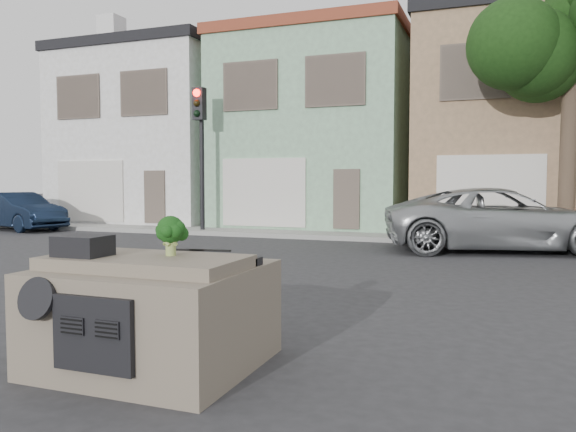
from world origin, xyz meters
The scene contains 13 objects.
ground_plane centered at (0.00, 0.00, 0.00)m, with size 120.00×120.00×0.00m, color #303033.
sidewalk centered at (0.00, 10.50, 0.07)m, with size 40.00×3.00×0.15m, color gray.
townhouse_white centered at (-11.00, 14.50, 3.77)m, with size 7.20×8.20×7.55m, color white.
townhouse_mint centered at (-3.50, 14.50, 3.77)m, with size 7.20×8.20×7.55m, color #88B590.
townhouse_tan centered at (4.00, 14.50, 3.77)m, with size 7.20×8.20×7.55m, color #977556.
navy_sedan centered at (-13.79, 8.51, 0.00)m, with size 1.51×4.32×1.42m, color black.
silver_pickup centered at (3.28, 7.99, 0.00)m, with size 2.77×6.01×1.67m, color #A3A6A9.
traffic_signal centered at (-6.50, 9.50, 2.55)m, with size 0.40×0.40×5.10m, color black.
tree_near centered at (5.00, 9.80, 4.25)m, with size 4.40×4.00×8.50m, color #17350F.
car_dashboard centered at (0.00, -3.00, 0.56)m, with size 2.00×1.80×1.12m, color #716555.
instrument_hump centered at (-0.58, -3.35, 1.22)m, with size 0.48×0.38×0.20m, color black.
wiper_arm centered at (0.28, -2.62, 1.13)m, with size 0.70×0.03×0.02m, color black.
broccoli centered at (0.20, -3.02, 1.32)m, with size 0.33×0.33×0.40m, color #10350E.
Camera 1 is at (3.18, -7.72, 1.85)m, focal length 35.00 mm.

